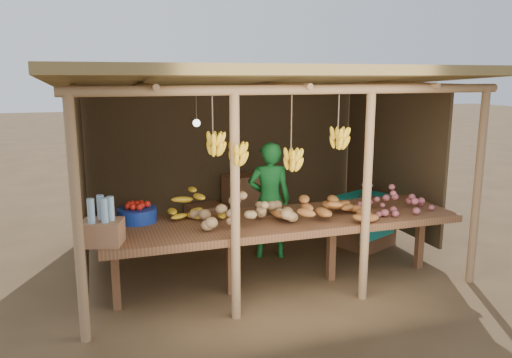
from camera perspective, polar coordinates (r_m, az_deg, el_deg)
name	(u,v)px	position (r m, az deg, el deg)	size (l,w,h in m)	color
ground	(256,258)	(6.59, 0.00, -8.98)	(60.00, 60.00, 0.00)	brown
stall_structure	(253,109)	(6.22, -0.37, 7.96)	(4.70, 3.50, 2.43)	#A27953
counter	(283,223)	(5.51, 3.11, -5.07)	(3.90, 1.05, 0.80)	brown
potato_heap	(245,205)	(5.30, -1.22, -2.96)	(1.07, 0.64, 0.37)	tan
sweet_potato_heap	(320,204)	(5.38, 7.36, -2.90)	(1.05, 0.63, 0.36)	#A7622B
onion_heap	(398,196)	(5.95, 15.87, -1.86)	(0.80, 0.48, 0.36)	#A24E57
banana_pile	(194,204)	(5.43, -7.12, -2.81)	(0.61, 0.37, 0.35)	yellow
tomato_basin	(137,213)	(5.48, -13.45, -3.84)	(0.41, 0.41, 0.22)	navy
bottle_box	(102,226)	(4.81, -17.19, -5.17)	(0.43, 0.37, 0.45)	#916041
vendor	(269,200)	(6.42, 1.54, -2.44)	(0.55, 0.36, 1.52)	#1B7D30
tarp_crate	(365,220)	(7.10, 12.37, -4.55)	(0.96, 0.91, 0.91)	brown
carton_stack	(231,208)	(7.57, -2.91, -3.30)	(1.16, 0.49, 0.84)	#916041
burlap_sacks	(124,223)	(7.31, -14.87, -4.89)	(0.94, 0.49, 0.67)	#4A3822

